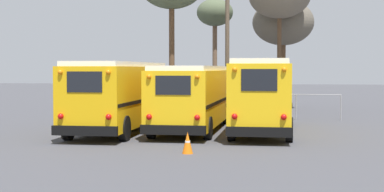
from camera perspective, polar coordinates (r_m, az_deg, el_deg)
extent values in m
plane|color=#424247|center=(26.66, 0.03, -3.40)|extent=(160.00, 160.00, 0.00)
cube|color=#EAAA0F|center=(26.61, -6.94, 0.09)|extent=(2.45, 9.71, 2.56)
cube|color=white|center=(26.59, -6.96, 3.06)|extent=(2.25, 9.32, 0.20)
cube|color=black|center=(22.04, -10.37, -3.34)|extent=(2.50, 0.20, 0.36)
cube|color=black|center=(21.94, -10.39, 1.36)|extent=(1.35, 0.03, 0.77)
sphere|color=red|center=(22.29, -12.62, -1.94)|extent=(0.22, 0.22, 0.22)
sphere|color=orange|center=(22.22, -12.67, 2.27)|extent=(0.18, 0.18, 0.18)
sphere|color=red|center=(21.69, -8.10, -2.03)|extent=(0.22, 0.22, 0.22)
sphere|color=orange|center=(21.62, -8.13, 2.30)|extent=(0.18, 0.18, 0.18)
cube|color=black|center=(26.98, -9.47, -0.30)|extent=(0.02, 9.52, 0.14)
cube|color=black|center=(26.32, -4.35, -0.34)|extent=(0.02, 9.52, 0.14)
cylinder|color=black|center=(30.41, -7.20, -1.72)|extent=(0.28, 1.00, 1.00)
cylinder|color=black|center=(29.86, -2.97, -1.78)|extent=(0.28, 1.00, 1.00)
cylinder|color=black|center=(23.68, -11.93, -3.01)|extent=(0.28, 1.00, 1.00)
cylinder|color=black|center=(22.97, -6.58, -3.14)|extent=(0.28, 1.00, 1.00)
cube|color=yellow|center=(26.73, 0.10, -0.09)|extent=(2.57, 9.31, 2.41)
cube|color=white|center=(26.70, 0.10, 2.71)|extent=(2.37, 8.94, 0.20)
cube|color=black|center=(22.22, -1.86, -3.31)|extent=(2.52, 0.23, 0.36)
cube|color=black|center=(22.13, -1.85, 1.05)|extent=(1.36, 0.05, 0.72)
sphere|color=red|center=(22.36, -4.19, -2.04)|extent=(0.22, 0.22, 0.22)
sphere|color=orange|center=(22.29, -4.20, 1.89)|extent=(0.18, 0.18, 0.18)
sphere|color=red|center=(22.00, 0.50, -2.11)|extent=(0.22, 0.22, 0.22)
sphere|color=orange|center=(21.93, 0.50, 1.88)|extent=(0.18, 0.18, 0.18)
cube|color=black|center=(26.97, -2.52, -0.45)|extent=(0.13, 9.10, 0.14)
cube|color=black|center=(26.57, 2.75, -0.50)|extent=(0.13, 9.10, 0.14)
cylinder|color=black|center=(30.28, -1.04, -1.79)|extent=(0.29, 0.93, 0.93)
cylinder|color=black|center=(29.95, 3.31, -1.84)|extent=(0.29, 0.93, 0.93)
cylinder|color=black|center=(23.77, -3.96, -3.03)|extent=(0.29, 0.93, 0.93)
cylinder|color=black|center=(23.35, 1.57, -3.12)|extent=(0.29, 0.93, 0.93)
cube|color=yellow|center=(26.36, 6.91, 0.16)|extent=(2.39, 9.77, 2.67)
cube|color=white|center=(26.34, 6.93, 3.28)|extent=(2.20, 9.38, 0.20)
cube|color=black|center=(21.54, 6.51, -3.49)|extent=(2.42, 0.21, 0.36)
cube|color=black|center=(21.45, 6.54, 1.55)|extent=(1.30, 0.03, 0.80)
sphere|color=red|center=(21.53, 4.15, -2.00)|extent=(0.22, 0.22, 0.22)
sphere|color=orange|center=(21.46, 4.16, 2.58)|extent=(0.18, 0.18, 0.18)
sphere|color=red|center=(21.46, 8.89, -2.03)|extent=(0.22, 0.22, 0.22)
sphere|color=orange|center=(21.39, 8.92, 2.55)|extent=(0.18, 0.18, 0.18)
cube|color=black|center=(26.43, 4.32, -0.26)|extent=(0.04, 9.57, 0.14)
cube|color=black|center=(26.36, 9.52, -0.29)|extent=(0.04, 9.57, 0.14)
cylinder|color=black|center=(30.06, 5.00, -1.80)|extent=(0.28, 0.96, 0.96)
cylinder|color=black|center=(30.00, 9.22, -1.83)|extent=(0.28, 0.96, 0.96)
cylinder|color=black|center=(22.94, 3.86, -3.19)|extent=(0.28, 0.96, 0.96)
cylinder|color=black|center=(22.87, 9.41, -3.24)|extent=(0.28, 0.96, 0.96)
cylinder|color=brown|center=(35.40, 3.44, 4.95)|extent=(0.26, 0.26, 8.46)
cylinder|color=brown|center=(40.65, 8.79, 2.07)|extent=(0.38, 0.38, 4.82)
ellipsoid|color=#5B5447|center=(40.77, 8.83, 7.07)|extent=(4.17, 4.17, 3.13)
cylinder|color=brown|center=(36.07, -1.98, 3.64)|extent=(0.34, 0.34, 6.85)
cylinder|color=brown|center=(43.68, 2.22, 3.06)|extent=(0.34, 0.34, 6.23)
ellipsoid|color=#4C563D|center=(43.87, 2.23, 8.10)|extent=(2.69, 2.69, 2.02)
cylinder|color=brown|center=(37.90, 8.45, 3.22)|extent=(0.27, 0.27, 6.39)
cylinder|color=#939399|center=(34.57, -10.17, -0.88)|extent=(0.06, 0.06, 1.40)
cylinder|color=#939399|center=(33.87, -6.34, -0.93)|extent=(0.06, 0.06, 1.40)
cylinder|color=#939399|center=(33.33, -2.36, -0.97)|extent=(0.06, 0.06, 1.40)
cylinder|color=#939399|center=(32.95, 1.73, -1.01)|extent=(0.06, 0.06, 1.40)
cylinder|color=#939399|center=(32.74, 5.88, -1.05)|extent=(0.06, 0.06, 1.40)
cylinder|color=#939399|center=(32.71, 10.07, -1.08)|extent=(0.06, 0.06, 1.40)
cylinder|color=#939399|center=(32.86, 14.25, -1.11)|extent=(0.06, 0.06, 1.40)
cylinder|color=#939399|center=(32.91, 1.73, 0.20)|extent=(14.36, 0.04, 0.04)
cone|color=orange|center=(19.54, -0.43, -4.57)|extent=(0.36, 0.36, 0.72)
cylinder|color=white|center=(19.54, -0.43, -4.46)|extent=(0.17, 0.17, 0.07)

